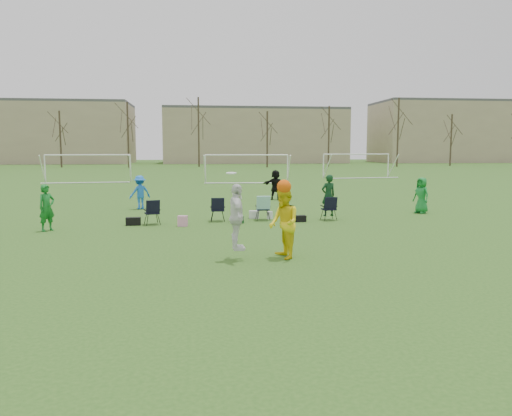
{
  "coord_description": "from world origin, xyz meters",
  "views": [
    {
      "loc": [
        -0.38,
        -12.03,
        2.9
      ],
      "look_at": [
        1.26,
        1.85,
        1.25
      ],
      "focal_mm": 35.0,
      "sensor_mm": 36.0,
      "label": 1
    }
  ],
  "objects": [
    {
      "name": "sideline_setup",
      "position": [
        2.1,
        7.88,
        0.56
      ],
      "size": [
        8.47,
        2.2,
        1.87
      ],
      "color": "#0E3318",
      "rests_on": "ground"
    },
    {
      "name": "goal_mid",
      "position": [
        4.0,
        32.0,
        1.92
      ],
      "size": [
        7.4,
        0.63,
        2.46
      ],
      "rotation": [
        0.0,
        0.0,
        -0.07
      ],
      "color": "white",
      "rests_on": "ground"
    },
    {
      "name": "center_contest",
      "position": [
        1.43,
        0.85,
        1.04
      ],
      "size": [
        1.96,
        1.1,
        2.31
      ],
      "color": "white",
      "rests_on": "ground"
    },
    {
      "name": "goal_right",
      "position": [
        16.0,
        38.0,
        1.92
      ],
      "size": [
        7.35,
        1.14,
        2.46
      ],
      "rotation": [
        0.0,
        0.0,
        0.14
      ],
      "color": "white",
      "rests_on": "ground"
    },
    {
      "name": "fielder_green_near",
      "position": [
        -5.7,
        6.31,
        0.83
      ],
      "size": [
        0.7,
        0.72,
        1.67
      ],
      "primitive_type": "imported",
      "rotation": [
        0.0,
        0.0,
        0.85
      ],
      "color": "#136F23",
      "rests_on": "ground"
    },
    {
      "name": "goal_left",
      "position": [
        -10.0,
        34.0,
        1.92
      ],
      "size": [
        7.39,
        0.76,
        2.46
      ],
      "rotation": [
        0.0,
        0.0,
        0.09
      ],
      "color": "white",
      "rests_on": "ground"
    },
    {
      "name": "fielder_black",
      "position": [
        4.14,
        16.42,
        0.86
      ],
      "size": [
        1.66,
        1.13,
        1.72
      ],
      "primitive_type": "imported",
      "rotation": [
        0.0,
        0.0,
        2.71
      ],
      "color": "black",
      "rests_on": "ground"
    },
    {
      "name": "tree_line",
      "position": [
        0.24,
        69.85,
        5.09
      ],
      "size": [
        110.28,
        3.28,
        11.4
      ],
      "color": "#382B21",
      "rests_on": "ground"
    },
    {
      "name": "fielder_blue",
      "position": [
        -3.15,
        12.63,
        0.82
      ],
      "size": [
        1.22,
        1.05,
        1.63
      ],
      "primitive_type": "imported",
      "rotation": [
        0.0,
        0.0,
        3.67
      ],
      "color": "blue",
      "rests_on": "ground"
    },
    {
      "name": "building_row",
      "position": [
        6.73,
        96.0,
        5.99
      ],
      "size": [
        126.0,
        16.0,
        13.0
      ],
      "color": "tan",
      "rests_on": "ground"
    },
    {
      "name": "ground",
      "position": [
        0.0,
        0.0,
        0.0
      ],
      "size": [
        260.0,
        260.0,
        0.0
      ],
      "primitive_type": "plane",
      "color": "#2B531A",
      "rests_on": "ground"
    },
    {
      "name": "fielder_green_far",
      "position": [
        9.77,
        9.52,
        0.82
      ],
      "size": [
        0.81,
        0.94,
        1.63
      ],
      "primitive_type": "imported",
      "rotation": [
        0.0,
        0.0,
        -1.12
      ],
      "color": "#157B2E",
      "rests_on": "ground"
    }
  ]
}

